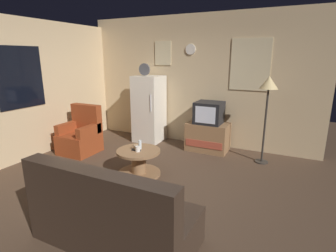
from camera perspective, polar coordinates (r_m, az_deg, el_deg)
ground_plane at (r=4.14m, az=-6.48°, el=-12.92°), size 12.00×12.00×0.00m
wall_with_art at (r=5.89m, az=6.23°, el=9.65°), size 5.20×0.12×2.78m
wall_left_with_window at (r=5.53m, az=-29.97°, el=6.47°), size 0.12×5.20×2.60m
fridge at (r=6.05m, az=-4.13°, el=3.72°), size 0.60×0.62×1.77m
tv_stand at (r=5.57m, az=8.58°, el=-2.30°), size 0.84×0.53×0.59m
crt_tv at (r=5.44m, az=8.86°, el=2.87°), size 0.54×0.51×0.44m
standing_lamp at (r=4.96m, az=20.86°, el=7.37°), size 0.32×0.32×1.59m
coffee_table at (r=4.45m, az=-6.33°, el=-7.81°), size 0.72×0.72×0.43m
wine_glass at (r=4.39m, az=-6.07°, el=-4.02°), size 0.05×0.05×0.15m
mug_ceramic_white at (r=4.29m, az=-6.56°, el=-4.95°), size 0.08×0.08×0.09m
mug_ceramic_tan at (r=4.35m, az=-6.99°, el=-4.65°), size 0.08×0.08×0.09m
remote_control at (r=4.34m, az=-6.90°, el=-5.21°), size 0.15×0.05×0.02m
armchair at (r=5.69m, az=-18.29°, el=-2.08°), size 0.68×0.68×0.96m
couch at (r=2.95m, az=-11.89°, el=-18.63°), size 1.70×0.80×0.92m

